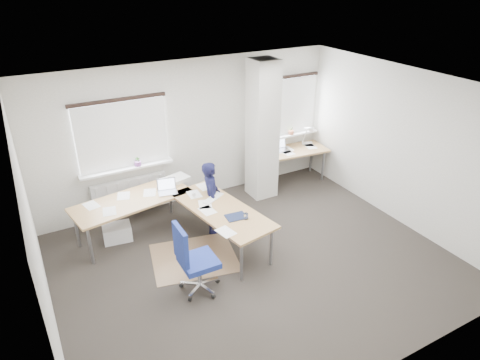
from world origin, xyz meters
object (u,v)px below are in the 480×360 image
task_chair (197,273)px  person (211,197)px  desk_main (178,205)px  desk_side (294,151)px

task_chair → person: size_ratio=0.86×
desk_main → person: bearing=-9.2°
task_chair → person: (0.89, 1.36, 0.34)m
desk_main → desk_side: (3.06, 0.96, -0.01)m
person → desk_side: bearing=-48.9°
desk_side → person: bearing=-152.9°
desk_side → task_chair: bearing=-139.4°
desk_main → desk_side: 3.21m
desk_main → task_chair: size_ratio=2.46×
task_chair → person: person is taller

